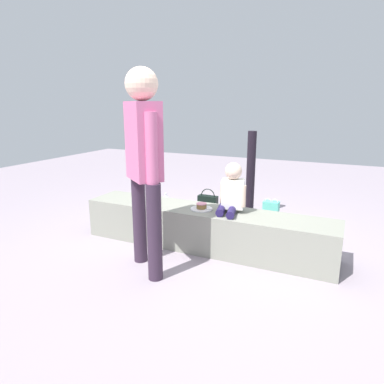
# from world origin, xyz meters

# --- Properties ---
(ground_plane) EXTENTS (12.00, 12.00, 0.00)m
(ground_plane) POSITION_xyz_m (0.00, 0.00, 0.00)
(ground_plane) COLOR #9A8C97
(concrete_ledge) EXTENTS (2.57, 0.47, 0.41)m
(concrete_ledge) POSITION_xyz_m (0.00, 0.00, 0.20)
(concrete_ledge) COLOR gray
(concrete_ledge) RESTS_ON ground_plane
(child_seated) EXTENTS (0.28, 0.34, 0.48)m
(child_seated) POSITION_xyz_m (0.27, 0.02, 0.62)
(child_seated) COLOR #221A4B
(child_seated) RESTS_ON concrete_ledge
(adult_standing) EXTENTS (0.43, 0.38, 1.71)m
(adult_standing) POSITION_xyz_m (-0.27, -0.66, 1.03)
(adult_standing) COLOR #332436
(adult_standing) RESTS_ON ground_plane
(cake_plate) EXTENTS (0.22, 0.22, 0.07)m
(cake_plate) POSITION_xyz_m (-0.02, -0.03, 0.43)
(cake_plate) COLOR white
(cake_plate) RESTS_ON concrete_ledge
(gift_bag) EXTENTS (0.18, 0.11, 0.35)m
(gift_bag) POSITION_xyz_m (0.48, 0.89, 0.16)
(gift_bag) COLOR #59C6B2
(gift_bag) RESTS_ON ground_plane
(railing_post) EXTENTS (0.36, 0.36, 1.11)m
(railing_post) POSITION_xyz_m (0.14, 1.15, 0.41)
(railing_post) COLOR black
(railing_post) RESTS_ON ground_plane
(water_bottle_near_gift) EXTENTS (0.07, 0.07, 0.23)m
(water_bottle_near_gift) POSITION_xyz_m (-1.00, 0.97, 0.11)
(water_bottle_near_gift) COLOR silver
(water_bottle_near_gift) RESTS_ON ground_plane
(party_cup_red) EXTENTS (0.08, 0.08, 0.11)m
(party_cup_red) POSITION_xyz_m (-0.07, 0.51, 0.06)
(party_cup_red) COLOR red
(party_cup_red) RESTS_ON ground_plane
(cake_box_white) EXTENTS (0.39, 0.35, 0.15)m
(cake_box_white) POSITION_xyz_m (0.89, 0.89, 0.07)
(cake_box_white) COLOR white
(cake_box_white) RESTS_ON ground_plane
(handbag_black_leather) EXTENTS (0.27, 0.11, 0.31)m
(handbag_black_leather) POSITION_xyz_m (-0.45, 1.17, 0.11)
(handbag_black_leather) COLOR black
(handbag_black_leather) RESTS_ON ground_plane
(handbag_brown_canvas) EXTENTS (0.32, 0.10, 0.30)m
(handbag_brown_canvas) POSITION_xyz_m (-0.39, 0.46, 0.10)
(handbag_brown_canvas) COLOR brown
(handbag_brown_canvas) RESTS_ON ground_plane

